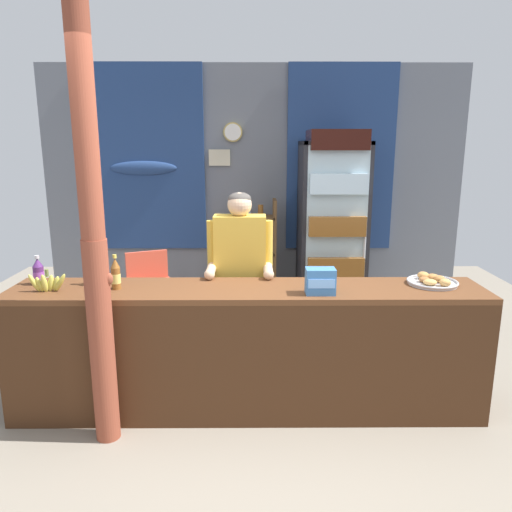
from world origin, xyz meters
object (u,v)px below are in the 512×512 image
at_px(stall_counter, 247,341).
at_px(bottle_shelf_rack, 255,256).
at_px(soda_bottle_grape_soda, 38,272).
at_px(pastry_tray, 432,281).
at_px(soda_bottle_cola, 102,267).
at_px(soda_bottle_iced_tea, 116,275).
at_px(shopkeeper, 240,265).
at_px(banana_bunch, 48,283).
at_px(timber_post, 94,248).
at_px(snack_box_biscuit, 320,281).
at_px(drink_fridge, 332,220).
at_px(plastic_lawn_chair, 151,290).

relative_size(stall_counter, bottle_shelf_rack, 2.52).
distance_m(soda_bottle_grape_soda, pastry_tray, 2.82).
distance_m(soda_bottle_cola, pastry_tray, 2.36).
bearing_deg(soda_bottle_iced_tea, shopkeeper, 30.46).
bearing_deg(banana_bunch, bottle_shelf_rack, 55.97).
bearing_deg(shopkeeper, timber_post, -135.63).
bearing_deg(soda_bottle_cola, pastry_tray, -0.18).
xyz_separation_m(soda_bottle_iced_tea, snack_box_biscuit, (1.40, -0.12, -0.02)).
xyz_separation_m(bottle_shelf_rack, soda_bottle_cola, (-1.09, -1.94, 0.37)).
bearing_deg(stall_counter, snack_box_biscuit, -2.95).
relative_size(drink_fridge, soda_bottle_grape_soda, 9.65).
height_order(timber_post, banana_bunch, timber_post).
distance_m(shopkeeper, snack_box_biscuit, 0.83).
relative_size(stall_counter, pastry_tray, 9.33).
relative_size(bottle_shelf_rack, shopkeeper, 0.86).
distance_m(soda_bottle_grape_soda, banana_bunch, 0.22).
bearing_deg(snack_box_biscuit, drink_fridge, 78.67).
distance_m(timber_post, snack_box_biscuit, 1.46).
bearing_deg(pastry_tray, bottle_shelf_rack, 123.16).
distance_m(plastic_lawn_chair, shopkeeper, 1.37).
distance_m(drink_fridge, pastry_tray, 1.82).
xyz_separation_m(stall_counter, timber_post, (-0.93, -0.25, 0.72)).
xyz_separation_m(bottle_shelf_rack, banana_bunch, (-1.42, -2.10, 0.30)).
bearing_deg(stall_counter, bottle_shelf_rack, 88.45).
relative_size(shopkeeper, banana_bunch, 5.71).
bearing_deg(drink_fridge, stall_counter, -114.47).
xyz_separation_m(plastic_lawn_chair, soda_bottle_iced_tea, (0.08, -1.40, 0.54)).
distance_m(drink_fridge, snack_box_biscuit, 2.02).
height_order(stall_counter, banana_bunch, banana_bunch).
relative_size(drink_fridge, shopkeeper, 1.33).
relative_size(bottle_shelf_rack, soda_bottle_grape_soda, 6.22).
bearing_deg(plastic_lawn_chair, pastry_tray, -29.33).
bearing_deg(stall_counter, soda_bottle_iced_tea, 174.13).
xyz_separation_m(bottle_shelf_rack, plastic_lawn_chair, (-1.04, -0.64, -0.19)).
bearing_deg(snack_box_biscuit, stall_counter, 177.05).
bearing_deg(soda_bottle_iced_tea, pastry_tray, 2.48).
xyz_separation_m(timber_post, pastry_tray, (2.25, 0.44, -0.34)).
distance_m(drink_fridge, soda_bottle_iced_tea, 2.58).
bearing_deg(drink_fridge, plastic_lawn_chair, -166.23).
bearing_deg(soda_bottle_iced_tea, soda_bottle_cola, 139.27).
height_order(stall_counter, bottle_shelf_rack, bottle_shelf_rack).
distance_m(soda_bottle_grape_soda, soda_bottle_iced_tea, 0.60).
relative_size(timber_post, snack_box_biscuit, 13.72).
distance_m(stall_counter, timber_post, 1.20).
distance_m(shopkeeper, soda_bottle_cola, 1.05).
relative_size(drink_fridge, bottle_shelf_rack, 1.55).
relative_size(soda_bottle_cola, snack_box_biscuit, 1.61).
xyz_separation_m(stall_counter, banana_bunch, (-1.36, 0.04, 0.41)).
relative_size(drink_fridge, pastry_tray, 5.74).
bearing_deg(plastic_lawn_chair, soda_bottle_cola, -92.04).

